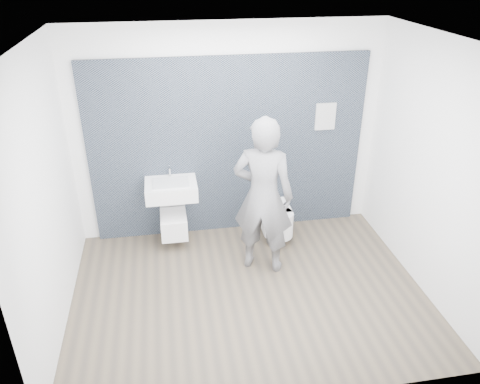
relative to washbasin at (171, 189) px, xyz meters
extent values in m
plane|color=brown|center=(0.79, -1.20, -0.81)|extent=(4.00, 4.00, 0.00)
plane|color=white|center=(0.79, 0.30, 0.59)|extent=(4.00, 0.00, 4.00)
plane|color=white|center=(0.79, -2.70, 0.59)|extent=(4.00, 0.00, 4.00)
plane|color=white|center=(-1.21, -1.20, 0.59)|extent=(0.00, 3.00, 3.00)
plane|color=white|center=(2.79, -1.20, 0.59)|extent=(0.00, 3.00, 3.00)
plane|color=white|center=(0.79, -1.20, 1.99)|extent=(4.00, 4.00, 0.00)
cube|color=black|center=(0.79, 0.27, -0.81)|extent=(3.60, 0.06, 2.40)
cube|color=white|center=(0.00, 0.00, -0.01)|extent=(0.65, 0.49, 0.20)
cube|color=silver|center=(0.00, -0.02, 0.09)|extent=(0.46, 0.33, 0.03)
cylinder|color=silver|center=(0.00, 0.18, 0.17)|extent=(0.02, 0.02, 0.16)
cylinder|color=silver|center=(0.00, 0.13, 0.24)|extent=(0.02, 0.11, 0.02)
cylinder|color=silver|center=(0.00, 0.22, -0.17)|extent=(0.04, 0.04, 0.13)
cube|color=white|center=(0.00, 0.00, -0.52)|extent=(0.34, 0.49, 0.29)
cylinder|color=silver|center=(0.00, -0.04, -0.39)|extent=(0.24, 0.24, 0.03)
cube|color=white|center=(0.00, -0.04, -0.36)|extent=(0.32, 0.39, 0.02)
cube|color=white|center=(0.00, 0.15, -0.18)|extent=(0.32, 0.11, 0.35)
cube|color=silver|center=(0.00, 0.21, -0.62)|extent=(0.09, 0.06, 0.08)
cube|color=white|center=(1.38, 0.02, -0.55)|extent=(0.39, 0.45, 0.32)
cylinder|color=white|center=(1.38, -0.21, -0.55)|extent=(0.39, 0.39, 0.32)
cube|color=white|center=(1.38, -0.01, -0.37)|extent=(0.37, 0.43, 0.03)
cylinder|color=white|center=(1.38, -0.23, -0.37)|extent=(0.37, 0.37, 0.03)
cube|color=silver|center=(1.38, 0.21, -0.67)|extent=(0.11, 0.06, 0.08)
cube|color=white|center=(2.07, 0.23, -0.81)|extent=(0.27, 0.03, 0.36)
imported|color=slate|center=(1.04, -0.71, 0.17)|extent=(0.84, 0.70, 1.95)
camera|label=1|loc=(-0.03, -5.38, 2.71)|focal=35.00mm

